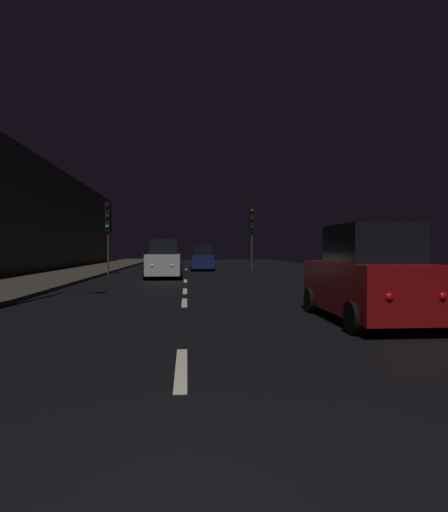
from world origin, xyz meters
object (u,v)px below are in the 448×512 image
object	(u,v)px
traffic_light_far_left	(108,222)
car_approaching_headlights	(164,260)
car_parked_right_near	(369,278)
car_distant_taillights	(202,259)
streetlamp_overhead	(0,97)
traffic_light_far_right	(252,224)

from	to	relation	value
traffic_light_far_left	car_approaching_headlights	distance (m)	5.71
car_parked_right_near	car_distant_taillights	world-z (taller)	car_parked_right_near
traffic_light_far_left	car_approaching_headlights	size ratio (longest dim) A/B	1.06
traffic_light_far_left	car_approaching_headlights	world-z (taller)	traffic_light_far_left
streetlamp_overhead	car_approaching_headlights	distance (m)	14.26
traffic_light_far_left	streetlamp_overhead	distance (m)	16.87
car_approaching_headlights	car_parked_right_near	xyz separation A→B (m)	(5.29, -15.40, -0.02)
streetlamp_overhead	car_parked_right_near	size ratio (longest dim) A/B	2.00
car_distant_taillights	streetlamp_overhead	bearing A→B (deg)	164.73
traffic_light_far_right	car_parked_right_near	bearing A→B (deg)	-7.15
streetlamp_overhead	car_parked_right_near	xyz separation A→B (m)	(8.79, -2.33, -4.54)
traffic_light_far_right	car_approaching_headlights	xyz separation A→B (m)	(-6.10, -7.83, -2.46)
traffic_light_far_right	streetlamp_overhead	distance (m)	23.09
car_approaching_headlights	car_parked_right_near	bearing A→B (deg)	18.97
traffic_light_far_left	streetlamp_overhead	size ratio (longest dim) A/B	0.54
streetlamp_overhead	car_approaching_headlights	world-z (taller)	streetlamp_overhead
traffic_light_far_left	car_approaching_headlights	bearing A→B (deg)	53.98
streetlamp_overhead	car_parked_right_near	bearing A→B (deg)	-14.85
car_distant_taillights	traffic_light_far_left	bearing A→B (deg)	128.98
streetlamp_overhead	car_approaching_headlights	xyz separation A→B (m)	(3.50, 13.07, -4.52)
traffic_light_far_right	streetlamp_overhead	size ratio (longest dim) A/B	0.56
streetlamp_overhead	car_distant_taillights	world-z (taller)	streetlamp_overhead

